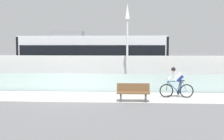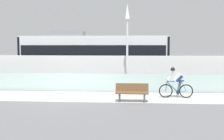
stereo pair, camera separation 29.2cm
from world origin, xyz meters
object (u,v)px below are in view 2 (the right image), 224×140
(cyclist_on_bike, at_px, (176,83))
(bench, at_px, (132,92))
(lamp_post_antenna, at_px, (127,36))
(tram, at_px, (94,57))

(cyclist_on_bike, height_order, bench, cyclist_on_bike)
(cyclist_on_bike, relative_size, lamp_post_antenna, 0.34)
(cyclist_on_bike, distance_m, lamp_post_antenna, 4.22)
(lamp_post_antenna, distance_m, bench, 4.45)
(lamp_post_antenna, bearing_deg, cyclist_on_bike, -39.36)
(cyclist_on_bike, height_order, lamp_post_antenna, lamp_post_antenna)
(tram, relative_size, lamp_post_antenna, 2.13)
(bench, bearing_deg, tram, 110.15)
(tram, bearing_deg, bench, -69.85)
(tram, relative_size, bench, 6.91)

